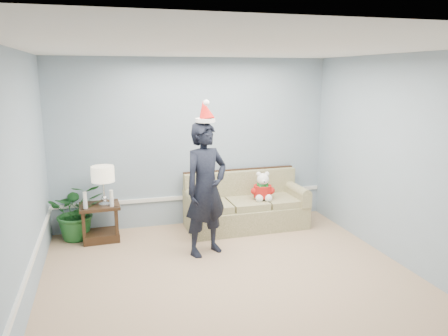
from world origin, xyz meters
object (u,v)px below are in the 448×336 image
Objects in this scene: side_table at (101,226)px; man at (206,189)px; houseplant at (77,211)px; teddy_bear at (263,189)px; table_lamp at (103,176)px; sofa at (245,207)px.

side_table is 1.81m from man.
side_table is at bearing -25.91° from houseplant.
teddy_bear is at bearing 10.21° from man.
houseplant is at bearing -176.06° from teddy_bear.
table_lamp is at bearing -37.50° from side_table.
man is at bearing -32.17° from side_table.
sofa is 2.30m from table_lamp.
teddy_bear reaches higher than houseplant.
table_lamp is at bearing -171.96° from teddy_bear.
table_lamp is (0.07, -0.06, 0.79)m from side_table.
side_table is 0.68× the size of houseplant.
table_lamp reaches higher than side_table.
table_lamp is 0.73m from houseplant.
sofa reaches higher than side_table.
houseplant is 2.09m from man.
teddy_bear is at bearing -30.16° from sofa.
sofa is 2.27m from side_table.
man reaches higher than side_table.
side_table is at bearing 142.50° from table_lamp.
teddy_bear reaches higher than side_table.
table_lamp reaches higher than sofa.
table_lamp is 1.26× the size of teddy_bear.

